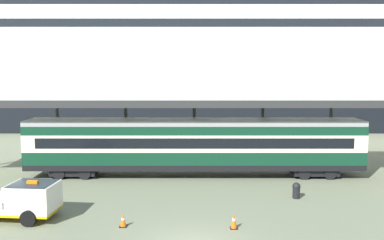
% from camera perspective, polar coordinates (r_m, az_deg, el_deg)
% --- Properties ---
extents(cruise_ship, '(145.72, 22.50, 34.01)m').
position_cam_1_polar(cruise_ship, '(64.55, -18.15, 10.09)').
color(cruise_ship, black).
rests_on(cruise_ship, ground).
extents(platform_canopy, '(37.79, 5.89, 5.89)m').
position_cam_1_polar(platform_canopy, '(30.08, 0.22, 3.00)').
color(platform_canopy, silver).
rests_on(platform_canopy, ground).
extents(train_carriage, '(23.86, 2.81, 4.11)m').
position_cam_1_polar(train_carriage, '(30.01, 0.23, -3.33)').
color(train_carriage, black).
rests_on(train_carriage, ground).
extents(service_truck, '(5.37, 2.64, 2.02)m').
position_cam_1_polar(service_truck, '(23.49, -23.06, -10.03)').
color(service_truck, silver).
rests_on(service_truck, ground).
extents(traffic_cone_near, '(0.36, 0.36, 0.68)m').
position_cam_1_polar(traffic_cone_near, '(21.09, -9.52, -13.37)').
color(traffic_cone_near, black).
rests_on(traffic_cone_near, ground).
extents(traffic_cone_mid, '(0.36, 0.36, 0.78)m').
position_cam_1_polar(traffic_cone_mid, '(20.68, 5.65, -13.57)').
color(traffic_cone_mid, black).
rests_on(traffic_cone_mid, ground).
extents(quay_bollard, '(0.48, 0.48, 0.96)m').
position_cam_1_polar(quay_bollard, '(25.88, 13.99, -9.25)').
color(quay_bollard, black).
rests_on(quay_bollard, ground).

